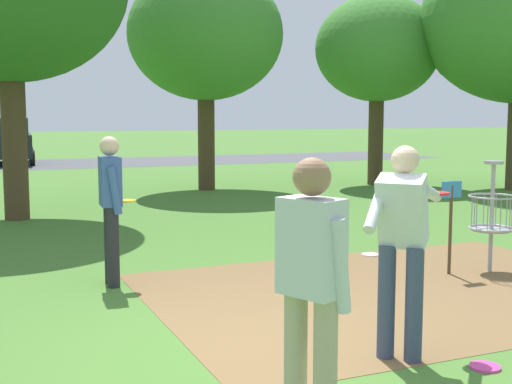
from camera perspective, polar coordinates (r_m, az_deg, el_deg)
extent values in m
plane|color=#47752D|center=(5.75, -0.11, -13.25)|extent=(160.00, 160.00, 0.00)
cube|color=brown|center=(7.79, 12.29, -8.08)|extent=(5.57, 3.93, 0.01)
cylinder|color=#9E9EA3|center=(8.85, 19.30, -2.11)|extent=(0.05, 0.05, 1.35)
cylinder|color=#9E9EA3|center=(8.78, 19.47, 2.38)|extent=(0.24, 0.24, 0.04)
torus|color=#9E9EA3|center=(8.81, 19.37, -0.35)|extent=(0.58, 0.58, 0.02)
torus|color=#9E9EA3|center=(8.87, 19.27, -2.91)|extent=(0.55, 0.55, 0.03)
cylinder|color=#9E9EA3|center=(8.87, 19.26, -3.04)|extent=(0.48, 0.48, 0.02)
cylinder|color=gray|center=(9.00, 20.44, -1.54)|extent=(0.01, 0.01, 0.40)
cylinder|color=gray|center=(9.07, 19.62, -1.45)|extent=(0.01, 0.01, 0.40)
cylinder|color=gray|center=(9.05, 18.69, -1.43)|extent=(0.01, 0.01, 0.40)
cylinder|color=gray|center=(8.96, 17.99, -1.48)|extent=(0.01, 0.01, 0.40)
cylinder|color=gray|center=(8.81, 17.78, -1.60)|extent=(0.01, 0.01, 0.40)
cylinder|color=gray|center=(8.68, 18.16, -1.73)|extent=(0.01, 0.01, 0.40)
cylinder|color=gray|center=(8.61, 19.00, -1.83)|extent=(0.01, 0.01, 0.40)
cylinder|color=gray|center=(8.63, 19.97, -1.85)|extent=(0.01, 0.01, 0.40)
cylinder|color=gray|center=(8.73, 20.68, -1.79)|extent=(0.01, 0.01, 0.40)
cylinder|color=gray|center=(8.87, 20.84, -1.67)|extent=(0.01, 0.01, 0.40)
cylinder|color=#4C3823|center=(8.59, 16.10, -3.10)|extent=(0.04, 0.04, 1.10)
cube|color=#3384C6|center=(8.52, 16.21, 0.21)|extent=(0.28, 0.03, 0.20)
cylinder|color=#384260|center=(5.56, 10.96, -9.11)|extent=(0.14, 0.14, 0.92)
cylinder|color=#384260|center=(5.51, 13.21, -9.29)|extent=(0.14, 0.14, 0.92)
cube|color=silver|center=(5.38, 12.27, -1.60)|extent=(0.53, 0.52, 0.60)
sphere|color=beige|center=(5.40, 12.50, 2.69)|extent=(0.22, 0.22, 0.22)
cylinder|color=silver|center=(5.63, 14.55, -0.09)|extent=(0.49, 0.46, 0.21)
cylinder|color=red|center=(5.91, 15.00, -0.10)|extent=(0.22, 0.22, 0.02)
cylinder|color=silver|center=(5.24, 10.13, -1.24)|extent=(0.41, 0.39, 0.37)
cylinder|color=#232328|center=(8.02, -12.21, -4.31)|extent=(0.14, 0.14, 0.92)
cylinder|color=#232328|center=(7.81, -11.99, -4.60)|extent=(0.14, 0.14, 0.92)
cube|color=#385693|center=(7.81, -12.23, 0.89)|extent=(0.24, 0.37, 0.56)
sphere|color=beige|center=(7.78, -12.30, 3.82)|extent=(0.22, 0.22, 0.22)
cylinder|color=#385693|center=(8.01, -12.26, 0.42)|extent=(0.17, 0.10, 0.55)
cylinder|color=#385693|center=(7.64, -11.87, 0.13)|extent=(0.17, 0.10, 0.55)
cylinder|color=gold|center=(7.86, -10.89, -0.74)|extent=(0.22, 0.22, 0.02)
cylinder|color=tan|center=(4.13, 3.36, -14.57)|extent=(0.14, 0.14, 0.92)
cylinder|color=tan|center=(4.00, 5.86, -15.29)|extent=(0.14, 0.14, 0.92)
cube|color=silver|center=(3.86, 4.69, -4.64)|extent=(0.35, 0.42, 0.56)
sphere|color=#9E7051|center=(3.80, 4.75, 1.29)|extent=(0.22, 0.22, 0.22)
cylinder|color=silver|center=(4.01, 2.74, -5.43)|extent=(0.19, 0.15, 0.55)
cylinder|color=silver|center=(3.78, 7.12, -6.21)|extent=(0.19, 0.15, 0.55)
cylinder|color=#E53D99|center=(4.05, 6.27, -7.47)|extent=(0.22, 0.22, 0.02)
cylinder|color=#E53D99|center=(5.67, 18.79, -13.82)|extent=(0.24, 0.24, 0.02)
cylinder|color=white|center=(9.58, 9.65, -5.24)|extent=(0.25, 0.25, 0.02)
cylinder|color=red|center=(10.71, 12.65, -4.06)|extent=(0.21, 0.21, 0.02)
cylinder|color=#4C3823|center=(13.34, -19.73, 3.70)|extent=(0.45, 0.45, 2.76)
cylinder|color=#4C3823|center=(17.72, -4.22, 4.28)|extent=(0.44, 0.44, 2.53)
ellipsoid|color=#428433|center=(17.83, -4.30, 13.19)|extent=(4.00, 4.00, 3.40)
cylinder|color=#4C3823|center=(19.28, 10.08, 4.33)|extent=(0.42, 0.42, 2.50)
ellipsoid|color=#428433|center=(19.36, 10.23, 11.87)|extent=(3.45, 3.45, 2.93)
cube|color=#4C4C51|center=(28.23, -18.85, 2.21)|extent=(36.00, 6.00, 0.01)
cube|color=black|center=(28.83, -20.25, 3.72)|extent=(2.07, 4.31, 0.90)
cube|color=#2D333D|center=(28.81, -20.31, 5.25)|extent=(1.73, 2.28, 0.64)
cylinder|color=black|center=(30.15, -18.48, 3.04)|extent=(0.22, 0.61, 0.60)
cylinder|color=black|center=(27.55, -18.38, 2.74)|extent=(0.22, 0.61, 0.60)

